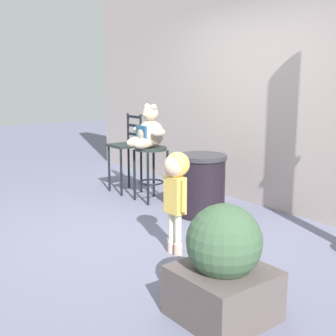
{
  "coord_description": "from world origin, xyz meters",
  "views": [
    {
      "loc": [
        3.57,
        -2.36,
        1.54
      ],
      "look_at": [
        -0.18,
        0.5,
        0.6
      ],
      "focal_mm": 46.99,
      "sensor_mm": 36.0,
      "label": 1
    }
  ],
  "objects_px": {
    "bar_chair_empty": "(126,149)",
    "planter_with_shrub": "(223,267)",
    "trash_bin": "(202,185)",
    "bar_stool_with_teddy": "(151,162)",
    "teddy_bear": "(149,132)",
    "child_walking": "(176,181)"
  },
  "relations": [
    {
      "from": "teddy_bear",
      "to": "trash_bin",
      "type": "distance_m",
      "value": 1.04
    },
    {
      "from": "bar_chair_empty",
      "to": "trash_bin",
      "type": "bearing_deg",
      "value": 3.32
    },
    {
      "from": "planter_with_shrub",
      "to": "bar_chair_empty",
      "type": "bearing_deg",
      "value": 158.16
    },
    {
      "from": "bar_stool_with_teddy",
      "to": "planter_with_shrub",
      "type": "xyz_separation_m",
      "value": [
        2.64,
        -1.29,
        -0.16
      ]
    },
    {
      "from": "bar_stool_with_teddy",
      "to": "planter_with_shrub",
      "type": "distance_m",
      "value": 2.94
    },
    {
      "from": "teddy_bear",
      "to": "child_walking",
      "type": "height_order",
      "value": "teddy_bear"
    },
    {
      "from": "bar_stool_with_teddy",
      "to": "trash_bin",
      "type": "distance_m",
      "value": 0.89
    },
    {
      "from": "child_walking",
      "to": "bar_chair_empty",
      "type": "xyz_separation_m",
      "value": [
        -2.21,
        0.87,
        -0.07
      ]
    },
    {
      "from": "child_walking",
      "to": "planter_with_shrub",
      "type": "xyz_separation_m",
      "value": [
        1.04,
        -0.43,
        -0.32
      ]
    },
    {
      "from": "bar_chair_empty",
      "to": "bar_stool_with_teddy",
      "type": "bearing_deg",
      "value": -1.31
    },
    {
      "from": "child_walking",
      "to": "trash_bin",
      "type": "bearing_deg",
      "value": -160.48
    },
    {
      "from": "trash_bin",
      "to": "bar_stool_with_teddy",
      "type": "bearing_deg",
      "value": -173.48
    },
    {
      "from": "trash_bin",
      "to": "bar_chair_empty",
      "type": "height_order",
      "value": "bar_chair_empty"
    },
    {
      "from": "bar_chair_empty",
      "to": "planter_with_shrub",
      "type": "bearing_deg",
      "value": -21.84
    },
    {
      "from": "teddy_bear",
      "to": "child_walking",
      "type": "distance_m",
      "value": 1.82
    },
    {
      "from": "teddy_bear",
      "to": "child_walking",
      "type": "relative_size",
      "value": 0.59
    },
    {
      "from": "teddy_bear",
      "to": "child_walking",
      "type": "bearing_deg",
      "value": -27.4
    },
    {
      "from": "teddy_bear",
      "to": "bar_chair_empty",
      "type": "height_order",
      "value": "teddy_bear"
    },
    {
      "from": "child_walking",
      "to": "trash_bin",
      "type": "xyz_separation_m",
      "value": [
        -0.73,
        0.96,
        -0.32
      ]
    },
    {
      "from": "bar_stool_with_teddy",
      "to": "teddy_bear",
      "type": "distance_m",
      "value": 0.39
    },
    {
      "from": "teddy_bear",
      "to": "bar_chair_empty",
      "type": "relative_size",
      "value": 0.5
    },
    {
      "from": "planter_with_shrub",
      "to": "teddy_bear",
      "type": "bearing_deg",
      "value": 154.51
    }
  ]
}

